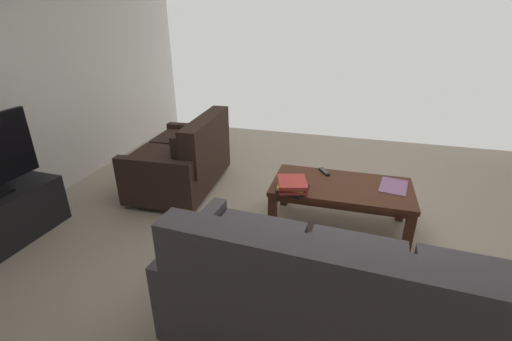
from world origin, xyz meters
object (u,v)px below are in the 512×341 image
(book_stack, at_px, (292,185))
(loveseat_near, at_px, (185,158))
(sofa_main, at_px, (350,301))
(loose_magazine, at_px, (394,186))
(coffee_table, at_px, (341,191))
(tv_remote, at_px, (324,172))

(book_stack, bearing_deg, loveseat_near, -24.66)
(sofa_main, height_order, loose_magazine, sofa_main)
(coffee_table, relative_size, loose_magazine, 3.76)
(coffee_table, bearing_deg, tv_remote, -51.58)
(loveseat_near, relative_size, loose_magazine, 4.01)
(loveseat_near, xyz_separation_m, coffee_table, (-1.68, 0.36, 0.01))
(sofa_main, relative_size, coffee_table, 1.77)
(sofa_main, distance_m, coffee_table, 1.32)
(sofa_main, xyz_separation_m, loose_magazine, (-0.31, -1.40, 0.06))
(loose_magazine, bearing_deg, sofa_main, -93.05)
(loveseat_near, relative_size, tv_remote, 7.98)
(loveseat_near, bearing_deg, book_stack, 155.34)
(coffee_table, relative_size, book_stack, 3.59)
(loveseat_near, xyz_separation_m, book_stack, (-1.28, 0.59, 0.12))
(coffee_table, height_order, loose_magazine, loose_magazine)
(tv_remote, bearing_deg, loose_magazine, 167.73)
(loose_magazine, bearing_deg, tv_remote, 177.27)
(sofa_main, xyz_separation_m, coffee_table, (0.12, -1.31, -0.01))
(tv_remote, bearing_deg, sofa_main, 100.73)
(coffee_table, xyz_separation_m, loose_magazine, (-0.43, -0.09, 0.07))
(loveseat_near, height_order, tv_remote, loveseat_near)
(sofa_main, bearing_deg, loveseat_near, -42.99)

